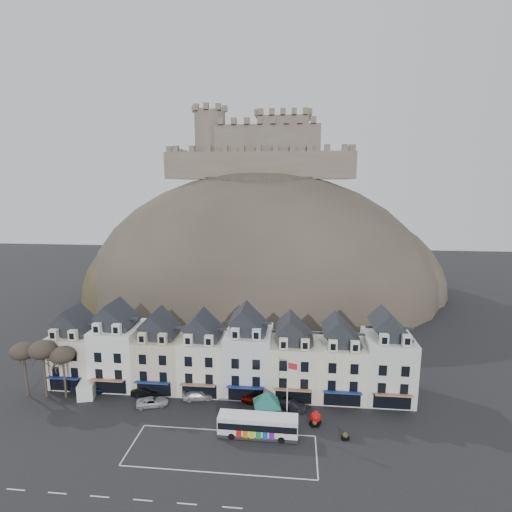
{
  "coord_description": "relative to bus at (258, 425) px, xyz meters",
  "views": [
    {
      "loc": [
        10.22,
        -40.2,
        31.07
      ],
      "look_at": [
        3.65,
        24.0,
        19.16
      ],
      "focal_mm": 28.0,
      "sensor_mm": 36.0,
      "label": 1
    }
  ],
  "objects": [
    {
      "name": "bus_shelter",
      "position": [
        0.86,
        3.09,
        1.82
      ],
      "size": [
        6.68,
        6.68,
        4.33
      ],
      "rotation": [
        0.0,
        0.0,
        0.21
      ],
      "color": "black",
      "rests_on": "ground"
    },
    {
      "name": "car_navy",
      "position": [
        -25.9,
        7.66,
        -0.82
      ],
      "size": [
        4.53,
        3.06,
        1.43
      ],
      "primitive_type": "imported",
      "rotation": [
        0.0,
        0.0,
        1.93
      ],
      "color": "#0B1437",
      "rests_on": "ground"
    },
    {
      "name": "car_maroon",
      "position": [
        -1.1,
        7.29,
        -0.85
      ],
      "size": [
        4.35,
        2.87,
        1.38
      ],
      "primitive_type": "imported",
      "rotation": [
        0.0,
        0.0,
        1.24
      ],
      "color": "#5D0905",
      "rests_on": "ground"
    },
    {
      "name": "white_van",
      "position": [
        -26.1,
        7.66,
        -0.39
      ],
      "size": [
        3.34,
        5.43,
        2.31
      ],
      "rotation": [
        0.0,
        0.0,
        0.24
      ],
      "color": "white",
      "rests_on": "ground"
    },
    {
      "name": "car_black",
      "position": [
        -17.41,
        7.66,
        -0.86
      ],
      "size": [
        4.15,
        1.49,
        1.36
      ],
      "primitive_type": "imported",
      "rotation": [
        0.0,
        0.0,
        1.56
      ],
      "color": "black",
      "rests_on": "ground"
    },
    {
      "name": "car_white",
      "position": [
        -9.49,
        7.66,
        -0.91
      ],
      "size": [
        4.68,
        2.8,
        1.27
      ],
      "primitive_type": "imported",
      "rotation": [
        0.0,
        0.0,
        1.82
      ],
      "color": "silver",
      "rests_on": "ground"
    },
    {
      "name": "castle",
      "position": [
        -5.39,
        71.59,
        38.65
      ],
      "size": [
        50.2,
        22.2,
        22.0
      ],
      "color": "#605749",
      "rests_on": "ground"
    },
    {
      "name": "planter_west",
      "position": [
        10.74,
        0.36,
        -1.09
      ],
      "size": [
        1.02,
        0.66,
        0.94
      ],
      "rotation": [
        0.0,
        0.0,
        0.21
      ],
      "color": "black",
      "rests_on": "ground"
    },
    {
      "name": "car_silver",
      "position": [
        -15.5,
        5.27,
        -0.93
      ],
      "size": [
        4.75,
        3.3,
        1.22
      ],
      "primitive_type": "imported",
      "rotation": [
        0.0,
        0.0,
        1.89
      ],
      "color": "silver",
      "rests_on": "ground"
    },
    {
      "name": "bus",
      "position": [
        0.0,
        0.0,
        0.0
      ],
      "size": [
        9.9,
        2.42,
        2.79
      ],
      "rotation": [
        0.0,
        0.0,
        -0.01
      ],
      "color": "#262628",
      "rests_on": "ground"
    },
    {
      "name": "car_charcoal",
      "position": [
        4.1,
        6.34,
        -0.88
      ],
      "size": [
        4.25,
        2.52,
        1.32
      ],
      "primitive_type": "imported",
      "rotation": [
        0.0,
        0.0,
        1.27
      ],
      "color": "black",
      "rests_on": "ground"
    },
    {
      "name": "red_buoy",
      "position": [
        7.22,
        3.16,
        -0.61
      ],
      "size": [
        1.61,
        1.61,
        1.82
      ],
      "rotation": [
        0.0,
        0.0,
        -0.4
      ],
      "color": "black",
      "rests_on": "ground"
    },
    {
      "name": "tree_left_mid",
      "position": [
        -31.9,
        6.16,
        5.7
      ],
      "size": [
        3.78,
        3.78,
        8.64
      ],
      "color": "#362922",
      "rests_on": "ground"
    },
    {
      "name": "tree_left_near",
      "position": [
        -28.9,
        6.16,
        5.01
      ],
      "size": [
        3.43,
        3.43,
        7.84
      ],
      "color": "#362922",
      "rests_on": "ground"
    },
    {
      "name": "tree_left_far",
      "position": [
        -34.9,
        6.16,
        5.36
      ],
      "size": [
        3.61,
        3.61,
        8.24
      ],
      "color": "#362922",
      "rests_on": "ground"
    },
    {
      "name": "castle_hill",
      "position": [
        -4.65,
        64.61,
        -1.43
      ],
      "size": [
        100.0,
        76.0,
        68.0
      ],
      "color": "#38322B",
      "rests_on": "ground"
    },
    {
      "name": "flagpole",
      "position": [
        3.62,
        2.29,
        3.7
      ],
      "size": [
        1.26,
        0.51,
        9.17
      ],
      "rotation": [
        0.0,
        0.0,
        -0.34
      ],
      "color": "silver",
      "rests_on": "ground"
    },
    {
      "name": "planter_east",
      "position": [
        7.1,
        2.66,
        -1.11
      ],
      "size": [
        0.99,
        0.77,
        0.89
      ],
      "rotation": [
        0.0,
        0.0,
        0.43
      ],
      "color": "black",
      "rests_on": "ground"
    },
    {
      "name": "ground",
      "position": [
        -5.9,
        -4.34,
        -1.54
      ],
      "size": [
        300.0,
        300.0,
        0.0
      ],
      "primitive_type": "plane",
      "color": "black",
      "rests_on": "ground"
    },
    {
      "name": "townhouse_terrace",
      "position": [
        -5.75,
        11.63,
        3.76
      ],
      "size": [
        54.4,
        9.35,
        11.8
      ],
      "color": "silver",
      "rests_on": "ground"
    },
    {
      "name": "coach_bay_markings",
      "position": [
        -3.9,
        -3.09,
        -1.54
      ],
      "size": [
        22.0,
        7.5,
        0.01
      ],
      "primitive_type": "cube",
      "color": "silver",
      "rests_on": "ground"
    }
  ]
}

